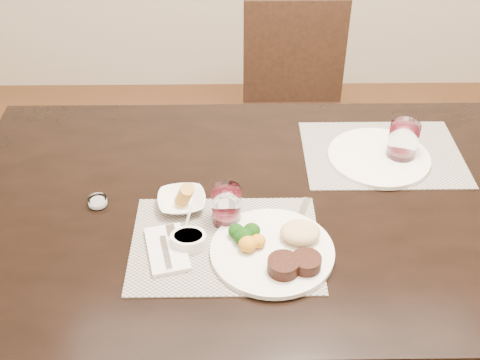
{
  "coord_description": "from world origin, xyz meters",
  "views": [
    {
      "loc": [
        -0.25,
        -1.23,
        1.78
      ],
      "look_at": [
        -0.24,
        0.0,
        0.82
      ],
      "focal_mm": 45.0,
      "sensor_mm": 36.0,
      "label": 1
    }
  ],
  "objects_px": {
    "far_plate": "(379,157)",
    "cracker_bowl": "(182,201)",
    "steak_knife": "(305,236)",
    "chair_far": "(294,102)",
    "dinner_plate": "(278,249)",
    "wine_glass_near": "(226,207)"
  },
  "relations": [
    {
      "from": "chair_far",
      "to": "dinner_plate",
      "type": "relative_size",
      "value": 3.02
    },
    {
      "from": "wine_glass_near",
      "to": "cracker_bowl",
      "type": "bearing_deg",
      "value": 153.32
    },
    {
      "from": "far_plate",
      "to": "chair_far",
      "type": "bearing_deg",
      "value": 102.49
    },
    {
      "from": "wine_glass_near",
      "to": "far_plate",
      "type": "bearing_deg",
      "value": 30.95
    },
    {
      "from": "chair_far",
      "to": "dinner_plate",
      "type": "distance_m",
      "value": 1.18
    },
    {
      "from": "steak_knife",
      "to": "cracker_bowl",
      "type": "bearing_deg",
      "value": 177.85
    },
    {
      "from": "dinner_plate",
      "to": "far_plate",
      "type": "xyz_separation_m",
      "value": [
        0.32,
        0.38,
        -0.01
      ]
    },
    {
      "from": "steak_knife",
      "to": "wine_glass_near",
      "type": "height_order",
      "value": "wine_glass_near"
    },
    {
      "from": "steak_knife",
      "to": "chair_far",
      "type": "bearing_deg",
      "value": 105.28
    },
    {
      "from": "cracker_bowl",
      "to": "wine_glass_near",
      "type": "xyz_separation_m",
      "value": [
        0.12,
        -0.06,
        0.03
      ]
    },
    {
      "from": "steak_knife",
      "to": "far_plate",
      "type": "bearing_deg",
      "value": 72.51
    },
    {
      "from": "chair_far",
      "to": "far_plate",
      "type": "distance_m",
      "value": 0.81
    },
    {
      "from": "cracker_bowl",
      "to": "far_plate",
      "type": "distance_m",
      "value": 0.59
    },
    {
      "from": "far_plate",
      "to": "wine_glass_near",
      "type": "bearing_deg",
      "value": -149.05
    },
    {
      "from": "chair_far",
      "to": "wine_glass_near",
      "type": "height_order",
      "value": "chair_far"
    },
    {
      "from": "chair_far",
      "to": "far_plate",
      "type": "height_order",
      "value": "chair_far"
    },
    {
      "from": "far_plate",
      "to": "cracker_bowl",
      "type": "bearing_deg",
      "value": -159.83
    },
    {
      "from": "steak_knife",
      "to": "far_plate",
      "type": "relative_size",
      "value": 0.79
    },
    {
      "from": "cracker_bowl",
      "to": "wine_glass_near",
      "type": "height_order",
      "value": "wine_glass_near"
    },
    {
      "from": "cracker_bowl",
      "to": "chair_far",
      "type": "bearing_deg",
      "value": 67.86
    },
    {
      "from": "wine_glass_near",
      "to": "steak_knife",
      "type": "bearing_deg",
      "value": -18.4
    },
    {
      "from": "far_plate",
      "to": "steak_knife",
      "type": "bearing_deg",
      "value": -127.0
    }
  ]
}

